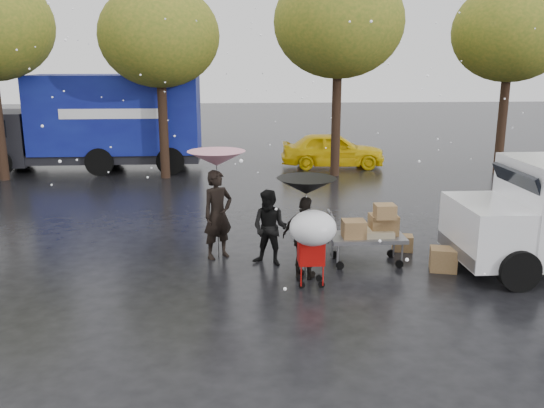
{
  "coord_description": "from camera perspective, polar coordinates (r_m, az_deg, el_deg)",
  "views": [
    {
      "loc": [
        -1.1,
        -10.04,
        4.06
      ],
      "look_at": [
        -0.36,
        1.0,
        1.26
      ],
      "focal_mm": 38.0,
      "sensor_mm": 36.0,
      "label": 1
    }
  ],
  "objects": [
    {
      "name": "ground",
      "position": [
        10.89,
        2.24,
        -7.71
      ],
      "size": [
        90.0,
        90.0,
        0.0
      ],
      "primitive_type": "plane",
      "color": "black",
      "rests_on": "ground"
    },
    {
      "name": "person_pink",
      "position": [
        11.95,
        -5.39,
        -1.05
      ],
      "size": [
        0.81,
        0.75,
        1.86
      ],
      "primitive_type": "imported",
      "rotation": [
        0.0,
        0.0,
        0.58
      ],
      "color": "black",
      "rests_on": "ground"
    },
    {
      "name": "person_middle",
      "position": [
        11.52,
        -0.21,
        -2.39
      ],
      "size": [
        0.93,
        0.85,
        1.55
      ],
      "primitive_type": "imported",
      "rotation": [
        0.0,
        0.0,
        -0.43
      ],
      "color": "black",
      "rests_on": "ground"
    },
    {
      "name": "person_black",
      "position": [
        10.83,
        3.34,
        -3.39
      ],
      "size": [
        1.0,
        0.79,
        1.58
      ],
      "primitive_type": "imported",
      "rotation": [
        0.0,
        0.0,
        2.64
      ],
      "color": "black",
      "rests_on": "ground"
    },
    {
      "name": "umbrella_pink",
      "position": [
        11.69,
        -5.52,
        4.5
      ],
      "size": [
        1.18,
        1.18,
        2.26
      ],
      "color": "#4C4C4C",
      "rests_on": "ground"
    },
    {
      "name": "umbrella_black",
      "position": [
        10.57,
        3.42,
        1.78
      ],
      "size": [
        1.1,
        1.1,
        1.94
      ],
      "color": "#4C4C4C",
      "rests_on": "ground"
    },
    {
      "name": "vendor_cart",
      "position": [
        11.78,
        9.83,
        -2.46
      ],
      "size": [
        1.52,
        0.8,
        1.27
      ],
      "color": "slate",
      "rests_on": "ground"
    },
    {
      "name": "shopping_cart",
      "position": [
        10.27,
        4.05,
        -2.79
      ],
      "size": [
        0.84,
        0.84,
        1.46
      ],
      "color": "red",
      "rests_on": "ground"
    },
    {
      "name": "blue_truck",
      "position": [
        22.43,
        -17.15,
        7.69
      ],
      "size": [
        8.3,
        2.6,
        3.5
      ],
      "color": "navy",
      "rests_on": "ground"
    },
    {
      "name": "box_ground_near",
      "position": [
        11.85,
        16.61,
        -5.28
      ],
      "size": [
        0.6,
        0.53,
        0.46
      ],
      "primitive_type": "cube",
      "rotation": [
        0.0,
        0.0,
        -0.27
      ],
      "color": "brown",
      "rests_on": "ground"
    },
    {
      "name": "box_ground_far",
      "position": [
        12.86,
        12.79,
        -3.78
      ],
      "size": [
        0.5,
        0.42,
        0.34
      ],
      "primitive_type": "cube",
      "rotation": [
        0.0,
        0.0,
        -0.22
      ],
      "color": "brown",
      "rests_on": "ground"
    },
    {
      "name": "yellow_taxi",
      "position": [
        22.27,
        6.03,
        5.37
      ],
      "size": [
        4.01,
        1.81,
        1.34
      ],
      "primitive_type": "imported",
      "rotation": [
        0.0,
        0.0,
        1.51
      ],
      "color": "yellow",
      "rests_on": "ground"
    },
    {
      "name": "tree_row",
      "position": [
        20.08,
        -2.13,
        16.94
      ],
      "size": [
        21.6,
        4.4,
        7.12
      ],
      "color": "black",
      "rests_on": "ground"
    }
  ]
}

